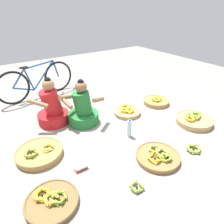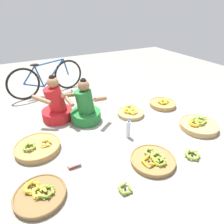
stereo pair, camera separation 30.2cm
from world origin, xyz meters
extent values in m
plane|color=gray|center=(0.00, 0.00, 0.00)|extent=(10.00, 10.00, 0.00)
cylinder|color=#237233|center=(-0.26, 0.30, 0.09)|extent=(0.52, 0.52, 0.18)
cylinder|color=#237233|center=(-0.26, 0.30, 0.37)|extent=(0.41, 0.39, 0.42)
sphere|color=#8C6042|center=(-0.26, 0.30, 0.65)|extent=(0.19, 0.19, 0.19)
sphere|color=black|center=(-0.26, 0.30, 0.73)|extent=(0.10, 0.10, 0.10)
cylinder|color=#8C6042|center=(-0.53, 0.32, 0.45)|extent=(0.14, 0.32, 0.16)
cylinder|color=#8C6042|center=(-0.05, 0.11, 0.45)|extent=(0.30, 0.22, 0.16)
cylinder|color=red|center=(-0.68, 0.59, 0.09)|extent=(0.52, 0.52, 0.18)
cylinder|color=red|center=(-0.68, 0.59, 0.39)|extent=(0.36, 0.29, 0.47)
sphere|color=#9E704C|center=(-0.68, 0.59, 0.69)|extent=(0.19, 0.19, 0.19)
sphere|color=black|center=(-0.68, 0.59, 0.76)|extent=(0.10, 0.10, 0.10)
cylinder|color=#9E704C|center=(-0.91, 0.47, 0.47)|extent=(0.29, 0.24, 0.16)
cylinder|color=#9E704C|center=(-0.47, 0.45, 0.47)|extent=(0.30, 0.21, 0.16)
torus|color=black|center=(-1.07, 1.71, 0.34)|extent=(0.68, 0.16, 0.68)
torus|color=black|center=(-0.07, 1.89, 0.34)|extent=(0.68, 0.16, 0.68)
cylinder|color=#1E4C8C|center=(-0.41, 1.83, 0.45)|extent=(0.55, 0.13, 0.55)
cylinder|color=#1E4C8C|center=(-0.73, 1.77, 0.43)|extent=(0.15, 0.06, 0.49)
cylinder|color=#1E4C8C|center=(-0.47, 1.82, 0.69)|extent=(0.65, 0.15, 0.08)
cylinder|color=#1E4C8C|center=(-0.87, 1.74, 0.27)|extent=(0.42, 0.11, 0.18)
cylinder|color=#1E4C8C|center=(-0.93, 1.73, 0.50)|extent=(0.31, 0.09, 0.35)
cylinder|color=#1E4C8C|center=(-0.11, 1.88, 0.53)|extent=(0.12, 0.05, 0.38)
ellipsoid|color=black|center=(-0.79, 1.76, 0.70)|extent=(0.18, 0.08, 0.05)
cylinder|color=#A87F47|center=(-1.15, -0.14, 0.04)|extent=(0.61, 0.61, 0.08)
torus|color=#A87F47|center=(-1.15, -0.14, 0.08)|extent=(0.62, 0.62, 0.02)
ellipsoid|color=yellow|center=(-0.97, -0.15, 0.11)|extent=(0.05, 0.14, 0.07)
ellipsoid|color=yellow|center=(-1.02, -0.10, 0.10)|extent=(0.14, 0.05, 0.06)
ellipsoid|color=yellow|center=(-1.09, -0.16, 0.11)|extent=(0.04, 0.14, 0.07)
ellipsoid|color=yellow|center=(-1.04, -0.22, 0.11)|extent=(0.14, 0.04, 0.08)
sphere|color=#382D19|center=(-1.03, -0.16, 0.10)|extent=(0.03, 0.03, 0.03)
ellipsoid|color=olive|center=(-1.19, -0.16, 0.10)|extent=(0.04, 0.14, 0.06)
ellipsoid|color=olive|center=(-1.22, -0.11, 0.10)|extent=(0.14, 0.09, 0.06)
ellipsoid|color=olive|center=(-1.29, -0.11, 0.11)|extent=(0.13, 0.11, 0.07)
ellipsoid|color=olive|center=(-1.31, -0.16, 0.11)|extent=(0.04, 0.14, 0.06)
ellipsoid|color=olive|center=(-1.27, -0.22, 0.11)|extent=(0.14, 0.09, 0.06)
ellipsoid|color=olive|center=(-1.22, -0.22, 0.11)|extent=(0.14, 0.09, 0.07)
sphere|color=#382D19|center=(-1.25, -0.16, 0.11)|extent=(0.03, 0.03, 0.03)
cylinder|color=olive|center=(0.14, -1.08, 0.03)|extent=(0.57, 0.57, 0.06)
torus|color=olive|center=(0.14, -1.08, 0.06)|extent=(0.59, 0.59, 0.02)
ellipsoid|color=#9EB747|center=(0.26, -1.10, 0.08)|extent=(0.04, 0.15, 0.07)
ellipsoid|color=#9EB747|center=(0.22, -1.04, 0.08)|extent=(0.16, 0.10, 0.07)
ellipsoid|color=#9EB747|center=(0.13, -1.06, 0.09)|extent=(0.12, 0.15, 0.09)
ellipsoid|color=#9EB747|center=(0.13, -1.13, 0.09)|extent=(0.11, 0.15, 0.08)
ellipsoid|color=#9EB747|center=(0.22, -1.16, 0.09)|extent=(0.15, 0.11, 0.07)
sphere|color=#382D19|center=(0.19, -1.10, 0.08)|extent=(0.03, 0.03, 0.03)
ellipsoid|color=#9EB747|center=(0.22, -0.99, 0.08)|extent=(0.05, 0.13, 0.07)
ellipsoid|color=#9EB747|center=(0.20, -0.94, 0.08)|extent=(0.12, 0.11, 0.07)
ellipsoid|color=#9EB747|center=(0.14, -0.93, 0.09)|extent=(0.13, 0.08, 0.08)
ellipsoid|color=#9EB747|center=(0.11, -0.96, 0.08)|extent=(0.08, 0.13, 0.06)
ellipsoid|color=#9EB747|center=(0.11, -1.01, 0.08)|extent=(0.08, 0.13, 0.07)
ellipsoid|color=#9EB747|center=(0.15, -1.04, 0.08)|extent=(0.13, 0.06, 0.07)
ellipsoid|color=#9EB747|center=(0.21, -1.02, 0.08)|extent=(0.11, 0.12, 0.07)
sphere|color=#382D19|center=(0.16, -0.98, 0.08)|extent=(0.03, 0.03, 0.03)
ellipsoid|color=gold|center=(0.11, -1.12, 0.09)|extent=(0.04, 0.15, 0.09)
ellipsoid|color=gold|center=(0.03, -1.05, 0.08)|extent=(0.15, 0.06, 0.07)
ellipsoid|color=gold|center=(-0.02, -1.12, 0.08)|extent=(0.05, 0.15, 0.06)
ellipsoid|color=gold|center=(0.05, -1.18, 0.09)|extent=(0.14, 0.03, 0.09)
sphere|color=#382D19|center=(0.05, -1.11, 0.08)|extent=(0.03, 0.03, 0.03)
ellipsoid|color=#8CAD38|center=(0.22, -1.19, 0.09)|extent=(0.04, 0.13, 0.08)
ellipsoid|color=#8CAD38|center=(0.19, -1.13, 0.08)|extent=(0.13, 0.08, 0.06)
ellipsoid|color=#8CAD38|center=(0.15, -1.13, 0.08)|extent=(0.13, 0.06, 0.07)
ellipsoid|color=#8CAD38|center=(0.11, -1.16, 0.09)|extent=(0.07, 0.13, 0.08)
ellipsoid|color=#8CAD38|center=(0.11, -1.20, 0.08)|extent=(0.08, 0.13, 0.06)
ellipsoid|color=#8CAD38|center=(0.17, -1.24, 0.08)|extent=(0.13, 0.03, 0.06)
ellipsoid|color=#8CAD38|center=(0.20, -1.23, 0.09)|extent=(0.12, 0.11, 0.08)
sphere|color=#382D19|center=(0.17, -1.18, 0.08)|extent=(0.03, 0.03, 0.03)
cylinder|color=tan|center=(1.30, -0.79, 0.04)|extent=(0.60, 0.60, 0.08)
torus|color=tan|center=(1.30, -0.79, 0.08)|extent=(0.61, 0.61, 0.02)
ellipsoid|color=olive|center=(1.45, -0.74, 0.12)|extent=(0.06, 0.15, 0.08)
ellipsoid|color=olive|center=(1.44, -0.72, 0.12)|extent=(0.11, 0.13, 0.09)
ellipsoid|color=olive|center=(1.37, -0.69, 0.12)|extent=(0.15, 0.07, 0.09)
ellipsoid|color=olive|center=(1.33, -0.72, 0.11)|extent=(0.10, 0.15, 0.06)
ellipsoid|color=olive|center=(1.32, -0.78, 0.11)|extent=(0.08, 0.15, 0.07)
ellipsoid|color=olive|center=(1.38, -0.82, 0.12)|extent=(0.15, 0.04, 0.08)
ellipsoid|color=olive|center=(1.41, -0.81, 0.11)|extent=(0.15, 0.10, 0.07)
sphere|color=#382D19|center=(1.38, -0.76, 0.11)|extent=(0.03, 0.03, 0.03)
ellipsoid|color=olive|center=(1.35, -0.73, 0.11)|extent=(0.05, 0.13, 0.06)
ellipsoid|color=olive|center=(1.30, -0.67, 0.11)|extent=(0.13, 0.04, 0.07)
ellipsoid|color=olive|center=(1.25, -0.69, 0.12)|extent=(0.09, 0.13, 0.08)
ellipsoid|color=olive|center=(1.26, -0.76, 0.12)|extent=(0.11, 0.11, 0.08)
ellipsoid|color=olive|center=(1.31, -0.78, 0.11)|extent=(0.13, 0.06, 0.07)
sphere|color=#382D19|center=(1.30, -0.72, 0.11)|extent=(0.03, 0.03, 0.03)
ellipsoid|color=gold|center=(1.25, -0.78, 0.11)|extent=(0.05, 0.13, 0.06)
ellipsoid|color=gold|center=(1.24, -0.74, 0.11)|extent=(0.11, 0.12, 0.06)
ellipsoid|color=gold|center=(1.19, -0.72, 0.11)|extent=(0.13, 0.05, 0.06)
ellipsoid|color=gold|center=(1.15, -0.74, 0.11)|extent=(0.10, 0.13, 0.06)
ellipsoid|color=gold|center=(1.15, -0.81, 0.12)|extent=(0.10, 0.13, 0.08)
ellipsoid|color=gold|center=(1.18, -0.83, 0.11)|extent=(0.13, 0.07, 0.06)
ellipsoid|color=gold|center=(1.23, -0.83, 0.11)|extent=(0.13, 0.09, 0.07)
sphere|color=#382D19|center=(1.20, -0.78, 0.11)|extent=(0.03, 0.03, 0.03)
ellipsoid|color=#9EB747|center=(1.35, -0.80, 0.11)|extent=(0.05, 0.13, 0.06)
ellipsoid|color=#9EB747|center=(1.34, -0.75, 0.11)|extent=(0.11, 0.11, 0.06)
ellipsoid|color=#9EB747|center=(1.28, -0.74, 0.11)|extent=(0.13, 0.07, 0.07)
ellipsoid|color=#9EB747|center=(1.25, -0.76, 0.12)|extent=(0.09, 0.12, 0.08)
ellipsoid|color=#9EB747|center=(1.25, -0.81, 0.11)|extent=(0.08, 0.13, 0.06)
ellipsoid|color=#9EB747|center=(1.30, -0.85, 0.11)|extent=(0.12, 0.04, 0.08)
ellipsoid|color=#9EB747|center=(1.34, -0.83, 0.12)|extent=(0.11, 0.12, 0.08)
sphere|color=#382D19|center=(1.30, -0.79, 0.11)|extent=(0.03, 0.03, 0.03)
cylinder|color=#A87F47|center=(1.30, 0.11, 0.04)|extent=(0.50, 0.50, 0.08)
torus|color=#A87F47|center=(1.30, 0.11, 0.08)|extent=(0.52, 0.52, 0.02)
ellipsoid|color=yellow|center=(1.42, 0.12, 0.11)|extent=(0.03, 0.14, 0.08)
ellipsoid|color=yellow|center=(1.37, 0.18, 0.10)|extent=(0.15, 0.06, 0.07)
ellipsoid|color=yellow|center=(1.29, 0.13, 0.10)|extent=(0.05, 0.15, 0.06)
ellipsoid|color=yellow|center=(1.34, 0.06, 0.11)|extent=(0.14, 0.06, 0.08)
sphere|color=#382D19|center=(1.35, 0.12, 0.10)|extent=(0.03, 0.03, 0.03)
ellipsoid|color=yellow|center=(1.34, 0.12, 0.10)|extent=(0.04, 0.13, 0.07)
ellipsoid|color=yellow|center=(1.31, 0.17, 0.11)|extent=(0.13, 0.09, 0.08)
ellipsoid|color=yellow|center=(1.26, 0.17, 0.11)|extent=(0.13, 0.08, 0.08)
ellipsoid|color=yellow|center=(1.23, 0.11, 0.10)|extent=(0.04, 0.13, 0.05)
ellipsoid|color=yellow|center=(1.25, 0.08, 0.10)|extent=(0.12, 0.11, 0.07)
ellipsoid|color=yellow|center=(1.32, 0.08, 0.10)|extent=(0.12, 0.11, 0.07)
sphere|color=#382D19|center=(1.29, 0.12, 0.10)|extent=(0.03, 0.03, 0.03)
ellipsoid|color=yellow|center=(1.36, 0.11, 0.11)|extent=(0.07, 0.16, 0.10)
ellipsoid|color=yellow|center=(1.29, 0.16, 0.11)|extent=(0.16, 0.05, 0.08)
ellipsoid|color=yellow|center=(1.23, 0.09, 0.11)|extent=(0.07, 0.16, 0.09)
ellipsoid|color=yellow|center=(1.29, 0.03, 0.10)|extent=(0.15, 0.05, 0.06)
sphere|color=#382D19|center=(1.29, 0.10, 0.11)|extent=(0.04, 0.04, 0.04)
cylinder|color=brown|center=(-1.25, -0.95, 0.03)|extent=(0.54, 0.54, 0.05)
torus|color=brown|center=(-1.25, -0.95, 0.05)|extent=(0.55, 0.55, 0.02)
ellipsoid|color=olive|center=(-1.13, -0.98, 0.08)|extent=(0.03, 0.14, 0.06)
ellipsoid|color=olive|center=(-1.16, -0.92, 0.08)|extent=(0.14, 0.09, 0.06)
ellipsoid|color=olive|center=(-1.19, -0.92, 0.08)|extent=(0.14, 0.04, 0.06)
ellipsoid|color=olive|center=(-1.24, -0.94, 0.08)|extent=(0.11, 0.13, 0.06)
ellipsoid|color=olive|center=(-1.25, -1.00, 0.08)|extent=(0.08, 0.14, 0.06)
ellipsoid|color=olive|center=(-1.21, -1.04, 0.08)|extent=(0.14, 0.08, 0.08)
ellipsoid|color=olive|center=(-1.15, -1.03, 0.08)|extent=(0.13, 0.11, 0.08)
sphere|color=#382D19|center=(-1.19, -0.98, 0.08)|extent=(0.03, 0.03, 0.03)
ellipsoid|color=yellow|center=(-1.26, -0.85, 0.08)|extent=(0.04, 0.14, 0.07)
ellipsoid|color=yellow|center=(-1.27, -0.81, 0.09)|extent=(0.11, 0.13, 0.09)
ellipsoid|color=yellow|center=(-1.34, -0.80, 0.08)|extent=(0.14, 0.09, 0.07)
ellipsoid|color=yellow|center=(-1.37, -0.83, 0.08)|extent=(0.07, 0.14, 0.07)
ellipsoid|color=yellow|center=(-1.36, -0.88, 0.08)|extent=(0.11, 0.13, 0.06)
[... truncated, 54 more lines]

